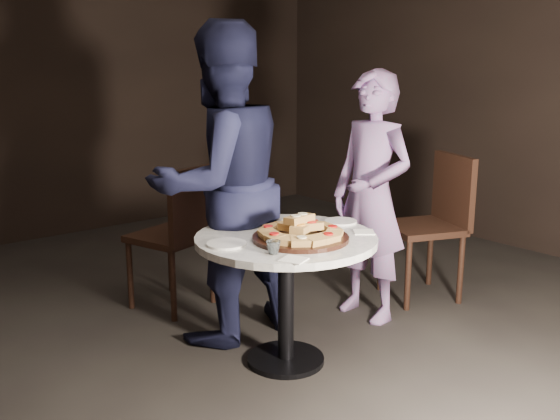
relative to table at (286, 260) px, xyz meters
name	(u,v)px	position (x,y,z in m)	size (l,w,h in m)	color
floor	(302,366)	(0.04, -0.09, -0.59)	(7.00, 7.00, 0.00)	black
table	(286,260)	(0.00, 0.00, 0.00)	(1.25, 1.25, 0.72)	black
serving_board	(301,238)	(0.00, -0.11, 0.15)	(0.50, 0.50, 0.02)	black
focaccia_pile	(301,229)	(0.01, -0.11, 0.19)	(0.44, 0.43, 0.12)	#A67A40
plate_left	(227,244)	(-0.34, 0.06, 0.14)	(0.20, 0.20, 0.01)	white
plate_right	(341,221)	(0.42, 0.02, 0.14)	(0.18, 0.18, 0.01)	white
water_glass	(273,247)	(-0.26, -0.21, 0.17)	(0.07, 0.07, 0.07)	silver
napkin_near	(294,260)	(-0.25, -0.35, 0.14)	(0.11, 0.11, 0.01)	white
napkin_far	(364,232)	(0.37, -0.22, 0.14)	(0.11, 0.11, 0.01)	white
chair_far	(181,228)	(-0.03, 1.03, -0.03)	(0.57, 0.59, 0.97)	black
chair_right	(435,216)	(1.47, 0.13, -0.01)	(0.63, 0.62, 1.00)	black
diner_navy	(221,186)	(-0.06, 0.51, 0.33)	(0.90, 0.70, 1.85)	black
diner_teal	(371,197)	(0.84, 0.17, 0.20)	(0.58, 0.38, 1.58)	slate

